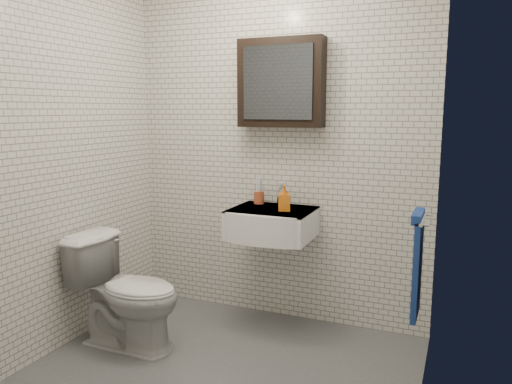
# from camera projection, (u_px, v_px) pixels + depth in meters

# --- Properties ---
(ground) EXTENTS (2.20, 2.00, 0.01)m
(ground) POSITION_uv_depth(u_px,v_px,m) (215.00, 377.00, 2.86)
(ground) COLOR #4A4D51
(ground) RESTS_ON ground
(room_shell) EXTENTS (2.22, 2.02, 2.51)m
(room_shell) POSITION_uv_depth(u_px,v_px,m) (212.00, 120.00, 2.62)
(room_shell) COLOR silver
(room_shell) RESTS_ON ground
(washbasin) EXTENTS (0.55, 0.50, 0.20)m
(washbasin) POSITION_uv_depth(u_px,v_px,m) (270.00, 223.00, 3.39)
(washbasin) COLOR white
(washbasin) RESTS_ON room_shell
(faucet) EXTENTS (0.06, 0.20, 0.15)m
(faucet) POSITION_uv_depth(u_px,v_px,m) (280.00, 196.00, 3.54)
(faucet) COLOR silver
(faucet) RESTS_ON washbasin
(mirror_cabinet) EXTENTS (0.60, 0.15, 0.60)m
(mirror_cabinet) POSITION_uv_depth(u_px,v_px,m) (281.00, 83.00, 3.41)
(mirror_cabinet) COLOR black
(mirror_cabinet) RESTS_ON room_shell
(towel_rail) EXTENTS (0.09, 0.30, 0.58)m
(towel_rail) POSITION_uv_depth(u_px,v_px,m) (418.00, 260.00, 2.66)
(towel_rail) COLOR silver
(towel_rail) RESTS_ON room_shell
(toothbrush_cup) EXTENTS (0.08, 0.08, 0.20)m
(toothbrush_cup) POSITION_uv_depth(u_px,v_px,m) (259.00, 197.00, 3.59)
(toothbrush_cup) COLOR #A24628
(toothbrush_cup) RESTS_ON washbasin
(soap_bottle) EXTENTS (0.10, 0.10, 0.17)m
(soap_bottle) POSITION_uv_depth(u_px,v_px,m) (284.00, 198.00, 3.33)
(soap_bottle) COLOR orange
(soap_bottle) RESTS_ON washbasin
(toilet) EXTENTS (0.72, 0.42, 0.73)m
(toilet) POSITION_uv_depth(u_px,v_px,m) (127.00, 292.00, 3.20)
(toilet) COLOR silver
(toilet) RESTS_ON ground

